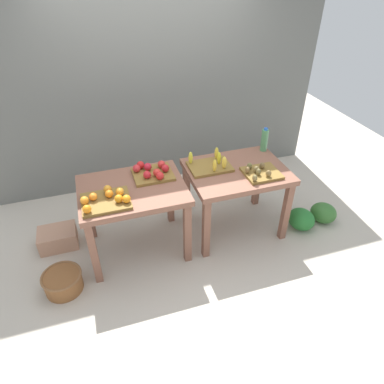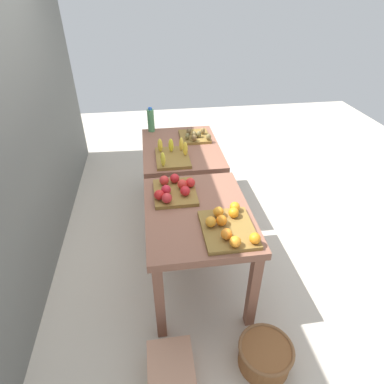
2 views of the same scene
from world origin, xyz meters
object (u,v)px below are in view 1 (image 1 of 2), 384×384
Objects in this scene: display_table_left at (133,197)px; watermelon_pile at (312,216)px; display_table_right at (236,179)px; apple_bin at (152,172)px; kiwi_bin at (260,172)px; wicker_basket at (63,281)px; cardboard_produce_box at (58,238)px; water_bottle at (264,140)px; orange_bin at (106,200)px; banana_crate at (211,165)px.

watermelon_pile is (2.02, -0.26, -0.55)m from display_table_left.
apple_bin is (-0.88, 0.15, 0.16)m from display_table_right.
watermelon_pile is at bearing -6.38° from kiwi_bin.
watermelon_pile is 2.81m from wicker_basket.
cardboard_produce_box is (-0.83, 0.30, -0.58)m from display_table_left.
cardboard_produce_box is at bearing 93.58° from wicker_basket.
kiwi_bin is at bearing -120.73° from water_bottle.
apple_bin is at bearing -174.18° from water_bottle.
apple_bin is at bearing 162.67° from kiwi_bin.
display_table_left is at bearing 33.51° from orange_bin.
wicker_basket is (-2.81, -0.09, -0.02)m from watermelon_pile.
display_table_right is 2.36× the size of banana_crate.
display_table_right is at bearing -23.57° from banana_crate.
orange_bin is 1.12× the size of apple_bin.
orange_bin is (-0.26, -0.17, 0.16)m from display_table_left.
apple_bin is at bearing 33.00° from orange_bin.
display_table_right is 1.47× the size of watermelon_pile.
banana_crate reaches higher than apple_bin.
water_bottle is 0.39× the size of watermelon_pile.
water_bottle is 0.73× the size of wicker_basket.
banana_crate is 0.74m from water_bottle.
banana_crate reaches higher than orange_bin.
display_table_right is 3.75× the size of water_bottle.
banana_crate is 1.87m from wicker_basket.
watermelon_pile is (0.72, -0.08, -0.70)m from kiwi_bin.
kiwi_bin is (1.56, -0.00, -0.01)m from orange_bin.
watermelon_pile is at bearing -11.02° from cardboard_produce_box.
watermelon_pile is at bearing -50.82° from water_bottle.
display_table_left is 2.88× the size of kiwi_bin.
display_table_left reaches higher than cardboard_produce_box.
display_table_left is at bearing 172.33° from kiwi_bin.
watermelon_pile is (1.77, -0.41, -0.71)m from apple_bin.
water_bottle is (0.45, 0.29, 0.25)m from display_table_right.
display_table_right is 0.32m from banana_crate.
cardboard_produce_box is at bearing 172.30° from apple_bin.
wicker_basket is (-0.53, -0.18, -0.73)m from orange_bin.
orange_bin is 1.03× the size of banana_crate.
kiwi_bin is at bearing -17.33° from apple_bin.
display_table_right is 0.91m from apple_bin.
wicker_basket is at bearing -161.63° from orange_bin.
display_table_right is at bearing -8.73° from cardboard_produce_box.
kiwi_bin is 2.22m from wicker_basket.
orange_bin is 1.16m from banana_crate.
apple_bin is at bearing 176.17° from banana_crate.
display_table_right reaches higher than cardboard_produce_box.
banana_crate is 1.40m from watermelon_pile.
display_table_right is 2.60× the size of cardboard_produce_box.
orange_bin is at bearing 18.37° from wicker_basket.
cardboard_produce_box reaches higher than wicker_basket.
cardboard_produce_box is at bearing 140.33° from orange_bin.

